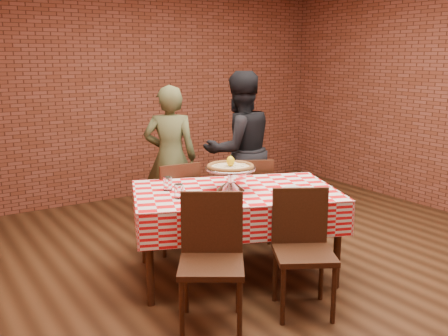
{
  "coord_description": "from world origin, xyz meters",
  "views": [
    {
      "loc": [
        -2.74,
        -3.27,
        1.86
      ],
      "look_at": [
        -0.46,
        0.27,
        0.93
      ],
      "focal_mm": 40.88,
      "sensor_mm": 36.0,
      "label": 1
    }
  ],
  "objects_px": {
    "diner_olive": "(170,158)",
    "diner_black": "(239,150)",
    "chair_near_right": "(304,254)",
    "chair_far_left": "(174,205)",
    "chair_near_left": "(211,264)",
    "water_glass_right": "(168,184)",
    "table": "(235,233)",
    "pizza": "(231,167)",
    "water_glass_left": "(179,191)",
    "pizza_stand": "(230,179)",
    "condiment_caddy": "(239,174)",
    "chair_far_right": "(251,198)"
  },
  "relations": [
    {
      "from": "diner_olive",
      "to": "diner_black",
      "type": "xyz_separation_m",
      "value": [
        0.66,
        -0.35,
        0.07
      ]
    },
    {
      "from": "diner_olive",
      "to": "chair_near_right",
      "type": "bearing_deg",
      "value": 119.72
    },
    {
      "from": "chair_far_left",
      "to": "diner_black",
      "type": "distance_m",
      "value": 1.05
    },
    {
      "from": "chair_near_left",
      "to": "water_glass_right",
      "type": "bearing_deg",
      "value": 114.21
    },
    {
      "from": "table",
      "to": "chair_far_left",
      "type": "distance_m",
      "value": 0.85
    },
    {
      "from": "table",
      "to": "pizza",
      "type": "height_order",
      "value": "pizza"
    },
    {
      "from": "pizza",
      "to": "diner_olive",
      "type": "xyz_separation_m",
      "value": [
        0.15,
        1.41,
        -0.17
      ]
    },
    {
      "from": "diner_black",
      "to": "diner_olive",
      "type": "bearing_deg",
      "value": -22.95
    },
    {
      "from": "water_glass_right",
      "to": "chair_near_right",
      "type": "distance_m",
      "value": 1.29
    },
    {
      "from": "water_glass_right",
      "to": "chair_far_left",
      "type": "relative_size",
      "value": 0.13
    },
    {
      "from": "water_glass_right",
      "to": "water_glass_left",
      "type": "bearing_deg",
      "value": -97.73
    },
    {
      "from": "pizza_stand",
      "to": "pizza",
      "type": "distance_m",
      "value": 0.1
    },
    {
      "from": "pizza_stand",
      "to": "pizza",
      "type": "bearing_deg",
      "value": 0.0
    },
    {
      "from": "chair_near_left",
      "to": "water_glass_left",
      "type": "bearing_deg",
      "value": 113.83
    },
    {
      "from": "condiment_caddy",
      "to": "chair_far_right",
      "type": "bearing_deg",
      "value": 47.21
    },
    {
      "from": "pizza",
      "to": "chair_near_right",
      "type": "distance_m",
      "value": 0.98
    },
    {
      "from": "chair_near_right",
      "to": "chair_far_right",
      "type": "relative_size",
      "value": 1.04
    },
    {
      "from": "condiment_caddy",
      "to": "diner_olive",
      "type": "xyz_separation_m",
      "value": [
        -0.07,
        1.2,
        -0.05
      ]
    },
    {
      "from": "diner_black",
      "to": "pizza",
      "type": "bearing_deg",
      "value": 57.69
    },
    {
      "from": "water_glass_left",
      "to": "table",
      "type": "bearing_deg",
      "value": -3.39
    },
    {
      "from": "pizza",
      "to": "water_glass_left",
      "type": "height_order",
      "value": "pizza"
    },
    {
      "from": "chair_far_left",
      "to": "water_glass_right",
      "type": "bearing_deg",
      "value": 64.06
    },
    {
      "from": "condiment_caddy",
      "to": "chair_far_left",
      "type": "distance_m",
      "value": 0.8
    },
    {
      "from": "pizza_stand",
      "to": "pizza",
      "type": "height_order",
      "value": "pizza"
    },
    {
      "from": "condiment_caddy",
      "to": "pizza",
      "type": "bearing_deg",
      "value": -133.48
    },
    {
      "from": "water_glass_right",
      "to": "chair_near_right",
      "type": "relative_size",
      "value": 0.13
    },
    {
      "from": "diner_olive",
      "to": "diner_black",
      "type": "bearing_deg",
      "value": -176.89
    },
    {
      "from": "pizza",
      "to": "chair_near_right",
      "type": "xyz_separation_m",
      "value": [
        0.09,
        -0.84,
        -0.5
      ]
    },
    {
      "from": "chair_near_left",
      "to": "chair_far_right",
      "type": "xyz_separation_m",
      "value": [
        1.25,
        1.26,
        -0.03
      ]
    },
    {
      "from": "chair_near_left",
      "to": "diner_olive",
      "type": "bearing_deg",
      "value": 103.13
    },
    {
      "from": "water_glass_right",
      "to": "chair_far_left",
      "type": "distance_m",
      "value": 0.73
    },
    {
      "from": "water_glass_left",
      "to": "diner_black",
      "type": "relative_size",
      "value": 0.07
    },
    {
      "from": "condiment_caddy",
      "to": "chair_near_left",
      "type": "bearing_deg",
      "value": -129.5
    },
    {
      "from": "chair_near_left",
      "to": "chair_far_left",
      "type": "relative_size",
      "value": 1.05
    },
    {
      "from": "pizza",
      "to": "diner_black",
      "type": "bearing_deg",
      "value": 52.38
    },
    {
      "from": "table",
      "to": "diner_olive",
      "type": "xyz_separation_m",
      "value": [
        0.12,
        1.42,
        0.41
      ]
    },
    {
      "from": "table",
      "to": "pizza_stand",
      "type": "xyz_separation_m",
      "value": [
        -0.04,
        0.02,
        0.48
      ]
    },
    {
      "from": "table",
      "to": "diner_black",
      "type": "height_order",
      "value": "diner_black"
    },
    {
      "from": "water_glass_right",
      "to": "chair_far_left",
      "type": "xyz_separation_m",
      "value": [
        0.32,
        0.53,
        -0.38
      ]
    },
    {
      "from": "chair_near_left",
      "to": "chair_far_left",
      "type": "bearing_deg",
      "value": 105.31
    },
    {
      "from": "chair_near_left",
      "to": "diner_black",
      "type": "distance_m",
      "value": 2.23
    },
    {
      "from": "chair_near_right",
      "to": "diner_black",
      "type": "distance_m",
      "value": 2.06
    },
    {
      "from": "chair_near_right",
      "to": "diner_olive",
      "type": "relative_size",
      "value": 0.58
    },
    {
      "from": "chair_far_right",
      "to": "pizza_stand",
      "type": "bearing_deg",
      "value": 71.38
    },
    {
      "from": "pizza_stand",
      "to": "pizza",
      "type": "relative_size",
      "value": 1.1
    },
    {
      "from": "table",
      "to": "chair_far_right",
      "type": "height_order",
      "value": "chair_far_right"
    },
    {
      "from": "water_glass_left",
      "to": "condiment_caddy",
      "type": "relative_size",
      "value": 0.78
    },
    {
      "from": "pizza_stand",
      "to": "diner_black",
      "type": "distance_m",
      "value": 1.33
    },
    {
      "from": "chair_far_right",
      "to": "pizza",
      "type": "bearing_deg",
      "value": 71.38
    },
    {
      "from": "water_glass_right",
      "to": "chair_far_right",
      "type": "height_order",
      "value": "water_glass_right"
    }
  ]
}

